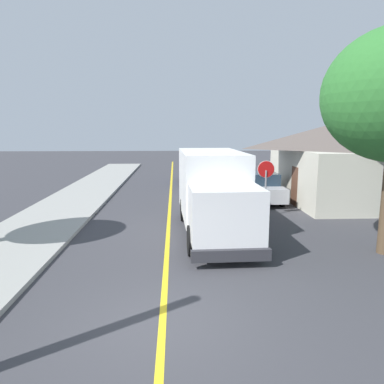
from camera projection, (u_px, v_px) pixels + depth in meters
name	position (u px, v px, depth m)	size (l,w,h in m)	color
ground_plane	(162.00, 324.00, 7.71)	(120.00, 120.00, 0.00)	#38383D
centre_line_yellow	(169.00, 214.00, 17.54)	(0.16, 56.00, 0.01)	gold
box_truck	(213.00, 189.00, 14.20)	(2.64, 7.26, 3.20)	white
parked_car_near	(204.00, 187.00, 20.62)	(1.91, 4.44, 1.67)	silver
parked_car_mid	(192.00, 172.00, 27.74)	(1.92, 4.45, 1.67)	#2D4793
parked_van_across	(262.00, 188.00, 20.45)	(1.86, 4.43, 1.67)	#B7B7BC
stop_sign	(266.00, 178.00, 16.76)	(0.80, 0.10, 2.65)	gray
house_across_street	(376.00, 155.00, 20.34)	(10.87, 8.95, 5.08)	beige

